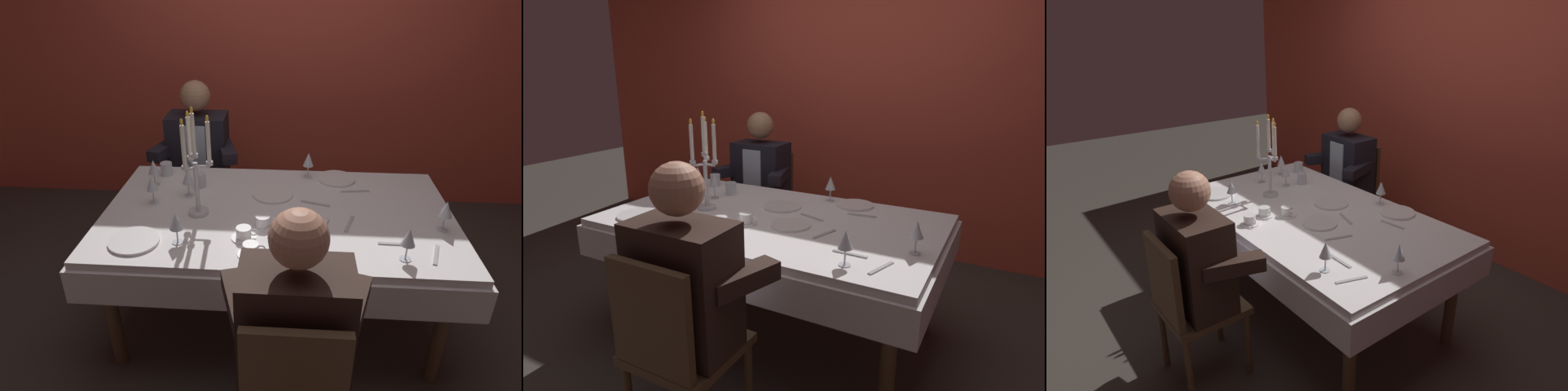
% 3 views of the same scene
% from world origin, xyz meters
% --- Properties ---
extents(ground_plane, '(12.00, 12.00, 0.00)m').
position_xyz_m(ground_plane, '(0.00, 0.00, 0.00)').
color(ground_plane, '#3C3630').
extents(back_wall, '(6.00, 0.12, 2.70)m').
position_xyz_m(back_wall, '(0.00, 1.66, 1.35)').
color(back_wall, '#CB4B38').
rests_on(back_wall, ground_plane).
extents(dining_table, '(1.94, 1.14, 0.74)m').
position_xyz_m(dining_table, '(0.00, 0.00, 0.62)').
color(dining_table, white).
rests_on(dining_table, ground_plane).
extents(candelabra, '(0.15, 0.17, 0.59)m').
position_xyz_m(candelabra, '(-0.43, -0.06, 1.01)').
color(candelabra, silver).
rests_on(candelabra, dining_table).
extents(dinner_plate_0, '(0.23, 0.23, 0.01)m').
position_xyz_m(dinner_plate_0, '(0.35, 0.43, 0.75)').
color(dinner_plate_0, white).
rests_on(dinner_plate_0, dining_table).
extents(dinner_plate_1, '(0.25, 0.25, 0.01)m').
position_xyz_m(dinner_plate_1, '(-0.69, -0.36, 0.75)').
color(dinner_plate_1, white).
rests_on(dinner_plate_1, dining_table).
extents(dinner_plate_2, '(0.24, 0.24, 0.01)m').
position_xyz_m(dinner_plate_2, '(-0.03, 0.19, 0.75)').
color(dinner_plate_2, white).
rests_on(dinner_plate_2, dining_table).
extents(dinner_plate_3, '(0.22, 0.22, 0.01)m').
position_xyz_m(dinner_plate_3, '(0.17, -0.08, 0.75)').
color(dinner_plate_3, white).
rests_on(dinner_plate_3, dining_table).
extents(wine_glass_0, '(0.07, 0.07, 0.16)m').
position_xyz_m(wine_glass_0, '(-0.52, 0.15, 0.85)').
color(wine_glass_0, silver).
rests_on(wine_glass_0, dining_table).
extents(wine_glass_1, '(0.07, 0.07, 0.16)m').
position_xyz_m(wine_glass_1, '(-0.47, -0.35, 0.85)').
color(wine_glass_1, silver).
rests_on(wine_glass_1, dining_table).
extents(wine_glass_2, '(0.07, 0.07, 0.16)m').
position_xyz_m(wine_glass_2, '(0.85, -0.14, 0.85)').
color(wine_glass_2, silver).
rests_on(wine_glass_2, dining_table).
extents(wine_glass_3, '(0.07, 0.07, 0.16)m').
position_xyz_m(wine_glass_3, '(0.17, 0.45, 0.85)').
color(wine_glass_3, silver).
rests_on(wine_glass_3, dining_table).
extents(wine_glass_4, '(0.07, 0.07, 0.16)m').
position_xyz_m(wine_glass_4, '(-0.76, 0.27, 0.85)').
color(wine_glass_4, silver).
rests_on(wine_glass_4, dining_table).
extents(wine_glass_5, '(0.07, 0.07, 0.16)m').
position_xyz_m(wine_glass_5, '(-0.70, 0.05, 0.85)').
color(wine_glass_5, silver).
rests_on(wine_glass_5, dining_table).
extents(wine_glass_6, '(0.07, 0.07, 0.16)m').
position_xyz_m(wine_glass_6, '(0.60, -0.41, 0.85)').
color(wine_glass_6, silver).
rests_on(wine_glass_6, dining_table).
extents(water_tumbler_0, '(0.07, 0.07, 0.09)m').
position_xyz_m(water_tumbler_0, '(-0.48, 0.27, 0.78)').
color(water_tumbler_0, silver).
rests_on(water_tumbler_0, dining_table).
extents(water_tumbler_1, '(0.07, 0.07, 0.08)m').
position_xyz_m(water_tumbler_1, '(-0.73, 0.43, 0.78)').
color(water_tumbler_1, silver).
rests_on(water_tumbler_1, dining_table).
extents(coffee_cup_0, '(0.13, 0.12, 0.06)m').
position_xyz_m(coffee_cup_0, '(-0.11, -0.42, 0.77)').
color(coffee_cup_0, white).
rests_on(coffee_cup_0, dining_table).
extents(coffee_cup_1, '(0.13, 0.12, 0.06)m').
position_xyz_m(coffee_cup_1, '(-0.15, -0.28, 0.77)').
color(coffee_cup_1, white).
rests_on(coffee_cup_1, dining_table).
extents(coffee_cup_2, '(0.13, 0.12, 0.06)m').
position_xyz_m(coffee_cup_2, '(-0.07, -0.17, 0.77)').
color(coffee_cup_2, white).
rests_on(coffee_cup_2, dining_table).
extents(spoon_0, '(0.17, 0.07, 0.01)m').
position_xyz_m(spoon_0, '(0.21, 0.10, 0.74)').
color(spoon_0, '#B7B7BC').
rests_on(spoon_0, dining_table).
extents(fork_1, '(0.07, 0.17, 0.01)m').
position_xyz_m(fork_1, '(0.75, -0.37, 0.74)').
color(fork_1, '#B7B7BC').
rests_on(fork_1, dining_table).
extents(fork_2, '(0.17, 0.04, 0.01)m').
position_xyz_m(fork_2, '(0.45, 0.27, 0.74)').
color(fork_2, '#B7B7BC').
rests_on(fork_2, dining_table).
extents(fork_3, '(0.17, 0.02, 0.01)m').
position_xyz_m(fork_3, '(0.58, -0.29, 0.74)').
color(fork_3, '#B7B7BC').
rests_on(fork_3, dining_table).
extents(fork_4, '(0.07, 0.17, 0.01)m').
position_xyz_m(fork_4, '(0.38, -0.11, 0.74)').
color(fork_4, '#B7B7BC').
rests_on(fork_4, dining_table).
extents(seated_diner_0, '(0.63, 0.48, 1.24)m').
position_xyz_m(seated_diner_0, '(-0.61, 0.89, 0.74)').
color(seated_diner_0, brown).
rests_on(seated_diner_0, ground_plane).
extents(seated_diner_1, '(0.63, 0.48, 1.24)m').
position_xyz_m(seated_diner_1, '(0.10, -0.89, 0.74)').
color(seated_diner_1, brown).
rests_on(seated_diner_1, ground_plane).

